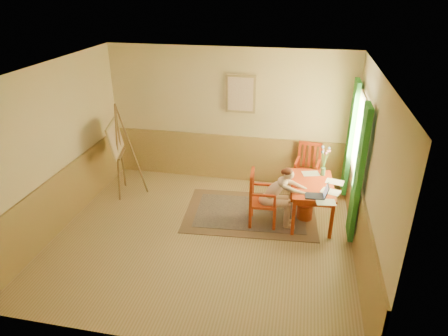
% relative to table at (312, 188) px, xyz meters
% --- Properties ---
extents(room, '(5.04, 4.54, 2.84)m').
position_rel_table_xyz_m(room, '(-1.76, -0.91, 0.77)').
color(room, tan).
rests_on(room, ground).
extents(wainscot, '(5.00, 4.50, 1.00)m').
position_rel_table_xyz_m(wainscot, '(-1.76, -0.11, -0.13)').
color(wainscot, tan).
rests_on(wainscot, room).
extents(window, '(0.12, 2.01, 2.20)m').
position_rel_table_xyz_m(window, '(0.66, 0.19, 0.71)').
color(window, white).
rests_on(window, room).
extents(wall_portrait, '(0.60, 0.05, 0.76)m').
position_rel_table_xyz_m(wall_portrait, '(-1.51, 1.29, 1.27)').
color(wall_portrait, tan).
rests_on(wall_portrait, room).
extents(rug, '(2.52, 1.78, 0.02)m').
position_rel_table_xyz_m(rug, '(-1.07, -0.03, -0.62)').
color(rug, '#8C7251').
rests_on(rug, room).
extents(table, '(0.79, 1.24, 0.72)m').
position_rel_table_xyz_m(table, '(0.00, 0.00, 0.00)').
color(table, '#B53A14').
rests_on(table, room).
extents(chair_left, '(0.49, 0.47, 1.01)m').
position_rel_table_xyz_m(chair_left, '(-0.87, -0.32, -0.13)').
color(chair_left, '#B53A14').
rests_on(chair_left, room).
extents(chair_back, '(0.52, 0.54, 1.04)m').
position_rel_table_xyz_m(chair_back, '(-0.09, 1.01, -0.11)').
color(chair_back, '#B53A14').
rests_on(chair_back, room).
extents(figure, '(0.84, 0.37, 1.12)m').
position_rel_table_xyz_m(figure, '(-0.56, -0.31, -0.01)').
color(figure, beige).
rests_on(figure, room).
extents(laptop, '(0.38, 0.25, 0.22)m').
position_rel_table_xyz_m(laptop, '(0.09, -0.45, 0.13)').
color(laptop, '#1E2338').
rests_on(laptop, table).
extents(papers, '(0.77, 1.29, 0.00)m').
position_rel_table_xyz_m(papers, '(0.21, -0.07, 0.09)').
color(papers, white).
rests_on(papers, table).
extents(vase, '(0.18, 0.27, 0.54)m').
position_rel_table_xyz_m(vase, '(0.18, 0.40, 0.34)').
color(vase, '#3F724C').
rests_on(vase, table).
extents(wastebasket, '(0.28, 0.28, 0.30)m').
position_rel_table_xyz_m(wastebasket, '(-0.09, -0.01, -0.48)').
color(wastebasket, '#B34924').
rests_on(wastebasket, room).
extents(easel, '(0.70, 0.84, 1.88)m').
position_rel_table_xyz_m(easel, '(-3.74, 0.26, 0.48)').
color(easel, brown).
rests_on(easel, room).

